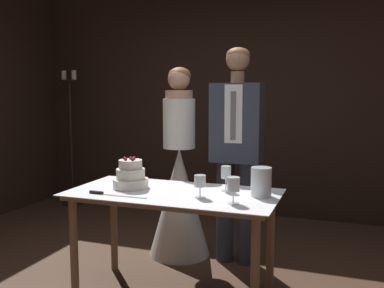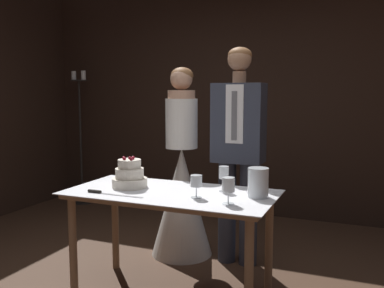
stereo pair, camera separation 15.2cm
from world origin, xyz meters
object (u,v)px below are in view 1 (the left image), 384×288
object	(u,v)px
cake_knife	(107,194)
groom	(237,146)
wine_glass_middle	(233,185)
bride	(179,188)
wine_glass_near	(226,174)
cake_table	(173,205)
candle_stand	(71,144)
tiered_cake	(131,176)
wine_glass_far	(200,182)
hurricane_candle	(261,183)

from	to	relation	value
cake_knife	groom	distance (m)	1.21
wine_glass_middle	bride	world-z (taller)	bride
cake_knife	wine_glass_near	bearing A→B (deg)	27.84
cake_table	wine_glass_near	size ratio (longest dim) A/B	8.17
cake_table	groom	xyz separation A→B (m)	(0.26, 0.77, 0.34)
bride	groom	bearing A→B (deg)	-0.06
candle_stand	groom	bearing A→B (deg)	-25.11
tiered_cake	cake_knife	bearing A→B (deg)	-102.00
cake_table	wine_glass_near	xyz separation A→B (m)	(0.34, 0.15, 0.22)
tiered_cake	candle_stand	world-z (taller)	candle_stand
cake_knife	candle_stand	xyz separation A→B (m)	(-1.83, 2.16, 0.02)
wine_glass_middle	wine_glass_far	size ratio (longest dim) A/B	1.11
wine_glass_near	hurricane_candle	size ratio (longest dim) A/B	0.91
hurricane_candle	bride	xyz separation A→B (m)	(-0.85, 0.69, -0.25)
wine_glass_near	bride	size ratio (longest dim) A/B	0.11
cake_table	tiered_cake	size ratio (longest dim) A/B	5.70
wine_glass_near	wine_glass_middle	world-z (taller)	wine_glass_near
cake_table	hurricane_candle	distance (m)	0.63
wine_glass_near	wine_glass_middle	size ratio (longest dim) A/B	1.06
cake_table	cake_knife	size ratio (longest dim) A/B	3.41
cake_table	hurricane_candle	bearing A→B (deg)	7.85
wine_glass_near	bride	bearing A→B (deg)	133.94
wine_glass_near	groom	size ratio (longest dim) A/B	0.10
bride	groom	distance (m)	0.65
tiered_cake	hurricane_candle	xyz separation A→B (m)	(0.93, 0.07, 0.01)
groom	cake_table	bearing A→B (deg)	-108.59
wine_glass_far	bride	bearing A→B (deg)	119.50
cake_knife	candle_stand	world-z (taller)	candle_stand
bride	cake_table	bearing A→B (deg)	-71.43
cake_table	wine_glass_far	bearing A→B (deg)	-21.47
wine_glass_far	bride	world-z (taller)	bride
wine_glass_near	candle_stand	xyz separation A→B (m)	(-2.55, 1.77, -0.09)
wine_glass_middle	candle_stand	world-z (taller)	candle_stand
cake_table	bride	distance (m)	0.81
hurricane_candle	bride	distance (m)	1.12
cake_table	tiered_cake	bearing A→B (deg)	177.49
cake_knife	bride	bearing A→B (deg)	82.49
cake_knife	hurricane_candle	xyz separation A→B (m)	(0.99, 0.31, 0.09)
wine_glass_far	candle_stand	xyz separation A→B (m)	(-2.44, 2.02, -0.08)
wine_glass_far	candle_stand	size ratio (longest dim) A/B	0.09
wine_glass_far	bride	xyz separation A→B (m)	(-0.49, 0.86, -0.26)
cake_knife	tiered_cake	bearing A→B (deg)	77.99
cake_table	candle_stand	bearing A→B (deg)	138.98
wine_glass_far	hurricane_candle	xyz separation A→B (m)	(0.37, 0.17, -0.01)
wine_glass_middle	tiered_cake	bearing A→B (deg)	167.55
wine_glass_far	bride	size ratio (longest dim) A/B	0.09
wine_glass_middle	hurricane_candle	distance (m)	0.28
wine_glass_middle	wine_glass_far	xyz separation A→B (m)	(-0.24, 0.07, -0.01)
wine_glass_middle	bride	size ratio (longest dim) A/B	0.10
tiered_cake	hurricane_candle	size ratio (longest dim) A/B	1.31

